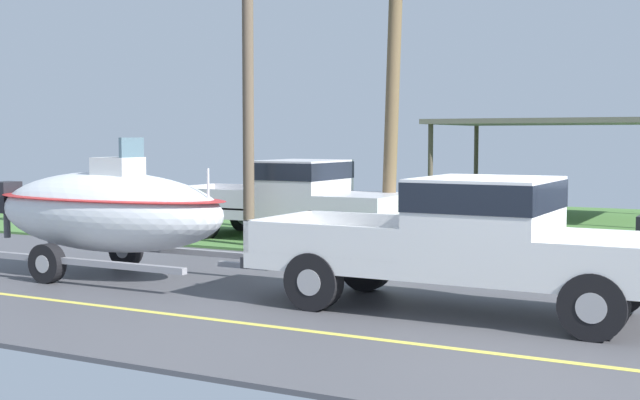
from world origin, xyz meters
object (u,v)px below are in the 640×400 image
(carport_awning, at_px, (578,124))
(pickup_truck_towing, at_px, (483,238))
(utility_pole, at_px, (248,54))
(parked_pickup_background, at_px, (300,196))
(boat_on_trailer, at_px, (107,211))

(carport_awning, bearing_deg, pickup_truck_towing, -83.65)
(carport_awning, distance_m, utility_pole, 10.59)
(pickup_truck_towing, relative_size, carport_awning, 0.76)
(pickup_truck_towing, xyz_separation_m, parked_pickup_background, (-6.07, 5.81, 0.01))
(utility_pole, bearing_deg, carport_awning, 61.66)
(boat_on_trailer, distance_m, carport_awning, 14.58)
(pickup_truck_towing, height_order, carport_awning, carport_awning)
(boat_on_trailer, relative_size, utility_pole, 0.73)
(pickup_truck_towing, height_order, boat_on_trailer, boat_on_trailer)
(pickup_truck_towing, bearing_deg, carport_awning, 96.35)
(boat_on_trailer, xyz_separation_m, parked_pickup_background, (0.47, 5.81, -0.09))
(utility_pole, bearing_deg, boat_on_trailer, -90.58)
(pickup_truck_towing, bearing_deg, utility_pole, 146.24)
(parked_pickup_background, distance_m, carport_awning, 9.18)
(boat_on_trailer, height_order, carport_awning, carport_awning)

